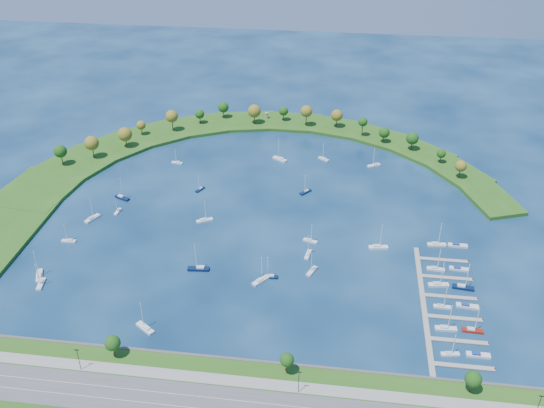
# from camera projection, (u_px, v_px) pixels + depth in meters

# --- Properties ---
(ground) EXTENTS (700.00, 700.00, 0.00)m
(ground) POSITION_uv_depth(u_px,v_px,m) (261.00, 215.00, 309.53)
(ground) COLOR #061D3C
(ground) RESTS_ON ground
(south_shoreline) EXTENTS (420.00, 43.10, 11.60)m
(south_shoreline) POSITION_uv_depth(u_px,v_px,m) (210.00, 402.00, 205.30)
(south_shoreline) COLOR #245316
(south_shoreline) RESTS_ON ground
(breakwater) EXTENTS (286.74, 247.64, 2.00)m
(breakwater) POSITION_uv_depth(u_px,v_px,m) (197.00, 165.00, 355.21)
(breakwater) COLOR #245316
(breakwater) RESTS_ON ground
(breakwater_trees) EXTENTS (238.83, 88.88, 14.62)m
(breakwater_trees) POSITION_uv_depth(u_px,v_px,m) (242.00, 126.00, 379.05)
(breakwater_trees) COLOR #382314
(breakwater_trees) RESTS_ON breakwater
(harbor_tower) EXTENTS (2.60, 2.60, 4.30)m
(harbor_tower) POSITION_uv_depth(u_px,v_px,m) (267.00, 115.00, 410.25)
(harbor_tower) COLOR gray
(harbor_tower) RESTS_ON breakwater
(dock_system) EXTENTS (24.28, 82.00, 1.60)m
(dock_system) POSITION_uv_depth(u_px,v_px,m) (441.00, 306.00, 248.48)
(dock_system) COLOR gray
(dock_system) RESTS_ON ground
(moored_boat_0) EXTENTS (6.50, 7.21, 11.18)m
(moored_boat_0) POSITION_uv_depth(u_px,v_px,m) (306.00, 191.00, 328.38)
(moored_boat_0) COLOR #091839
(moored_boat_0) RESTS_ON ground
(moored_boat_1) EXTENTS (8.27, 5.99, 12.04)m
(moored_boat_1) POSITION_uv_depth(u_px,v_px,m) (374.00, 165.00, 355.08)
(moored_boat_1) COLOR silver
(moored_boat_1) RESTS_ON ground
(moored_boat_2) EXTENTS (3.59, 8.35, 11.88)m
(moored_boat_2) POSITION_uv_depth(u_px,v_px,m) (41.00, 283.00, 260.48)
(moored_boat_2) COLOR silver
(moored_boat_2) RESTS_ON ground
(moored_boat_3) EXTENTS (6.21, 9.17, 13.21)m
(moored_boat_3) POSITION_uv_depth(u_px,v_px,m) (92.00, 218.00, 305.20)
(moored_boat_3) COLOR silver
(moored_boat_3) RESTS_ON ground
(moored_boat_4) EXTENTS (8.96, 7.41, 13.48)m
(moored_boat_4) POSITION_uv_depth(u_px,v_px,m) (145.00, 328.00, 236.75)
(moored_boat_4) COLOR silver
(moored_boat_4) RESTS_ON ground
(moored_boat_5) EXTENTS (6.14, 9.52, 13.63)m
(moored_boat_5) POSITION_uv_depth(u_px,v_px,m) (39.00, 275.00, 265.17)
(moored_boat_5) COLOR silver
(moored_boat_5) RESTS_ON ground
(moored_boat_6) EXTENTS (9.16, 5.72, 13.06)m
(moored_boat_6) POSITION_uv_depth(u_px,v_px,m) (122.00, 197.00, 322.93)
(moored_boat_6) COLOR #091839
(moored_boat_6) RESTS_ON ground
(moored_boat_7) EXTENTS (10.02, 3.62, 14.43)m
(moored_boat_7) POSITION_uv_depth(u_px,v_px,m) (199.00, 268.00, 269.45)
(moored_boat_7) COLOR #091839
(moored_boat_7) RESTS_ON ground
(moored_boat_8) EXTENTS (7.08, 5.98, 10.72)m
(moored_boat_8) POSITION_uv_depth(u_px,v_px,m) (324.00, 158.00, 362.25)
(moored_boat_8) COLOR silver
(moored_boat_8) RESTS_ON ground
(moored_boat_9) EXTENTS (4.97, 7.83, 11.19)m
(moored_boat_9) POSITION_uv_depth(u_px,v_px,m) (312.00, 270.00, 268.22)
(moored_boat_9) COLOR silver
(moored_boat_9) RESTS_ON ground
(moored_boat_10) EXTENTS (7.00, 2.86, 9.99)m
(moored_boat_10) POSITION_uv_depth(u_px,v_px,m) (177.00, 162.00, 358.17)
(moored_boat_10) COLOR silver
(moored_boat_10) RESTS_ON ground
(moored_boat_11) EXTENTS (7.74, 2.47, 11.26)m
(moored_boat_11) POSITION_uv_depth(u_px,v_px,m) (269.00, 276.00, 264.77)
(moored_boat_11) COLOR #091839
(moored_boat_11) RESTS_ON ground
(moored_boat_12) EXTENTS (9.51, 4.01, 13.55)m
(moored_boat_12) POSITION_uv_depth(u_px,v_px,m) (378.00, 247.00, 283.71)
(moored_boat_12) COLOR silver
(moored_boat_12) RESTS_ON ground
(moored_boat_13) EXTENTS (7.04, 2.16, 10.26)m
(moored_boat_13) POSITION_uv_depth(u_px,v_px,m) (69.00, 240.00, 288.41)
(moored_boat_13) COLOR silver
(moored_boat_13) RESTS_ON ground
(moored_boat_14) EXTENTS (7.33, 3.95, 10.37)m
(moored_boat_14) POSITION_uv_depth(u_px,v_px,m) (310.00, 240.00, 288.46)
(moored_boat_14) COLOR silver
(moored_boat_14) RESTS_ON ground
(moored_boat_15) EXTENTS (9.54, 7.37, 14.08)m
(moored_boat_15) POSITION_uv_depth(u_px,v_px,m) (280.00, 159.00, 361.75)
(moored_boat_15) COLOR silver
(moored_boat_15) RESTS_ON ground
(moored_boat_16) EXTENTS (7.49, 8.47, 13.04)m
(moored_boat_16) POSITION_uv_depth(u_px,v_px,m) (261.00, 280.00, 262.28)
(moored_boat_16) COLOR silver
(moored_boat_16) RESTS_ON ground
(moored_boat_17) EXTENTS (2.20, 6.47, 9.36)m
(moored_boat_17) POSITION_uv_depth(u_px,v_px,m) (118.00, 211.00, 311.32)
(moored_boat_17) COLOR silver
(moored_boat_17) RESTS_ON ground
(moored_boat_18) EXTENTS (3.24, 7.75, 11.04)m
(moored_boat_18) POSITION_uv_depth(u_px,v_px,m) (308.00, 254.00, 278.84)
(moored_boat_18) COLOR silver
(moored_boat_18) RESTS_ON ground
(moored_boat_19) EXTENTS (8.66, 6.29, 12.62)m
(moored_boat_19) POSITION_uv_depth(u_px,v_px,m) (204.00, 220.00, 303.77)
(moored_boat_19) COLOR silver
(moored_boat_19) RESTS_ON ground
(moored_boat_20) EXTENTS (4.63, 6.74, 9.72)m
(moored_boat_20) POSITION_uv_depth(u_px,v_px,m) (200.00, 189.00, 330.85)
(moored_boat_20) COLOR #091839
(moored_boat_20) RESTS_ON ground
(docked_boat_0) EXTENTS (7.27, 3.01, 10.37)m
(docked_boat_0) POSITION_uv_depth(u_px,v_px,m) (450.00, 353.00, 225.01)
(docked_boat_0) COLOR silver
(docked_boat_0) RESTS_ON ground
(docked_boat_1) EXTENTS (8.97, 2.55, 1.83)m
(docked_boat_1) POSITION_uv_depth(u_px,v_px,m) (478.00, 355.00, 224.58)
(docked_boat_1) COLOR silver
(docked_boat_1) RESTS_ON ground
(docked_boat_2) EXTENTS (8.74, 2.81, 12.70)m
(docked_boat_2) POSITION_uv_depth(u_px,v_px,m) (446.00, 328.00, 236.63)
(docked_boat_2) COLOR silver
(docked_boat_2) RESTS_ON ground
(docked_boat_3) EXTENTS (8.39, 2.68, 12.20)m
(docked_boat_3) POSITION_uv_depth(u_px,v_px,m) (473.00, 330.00, 235.72)
(docked_boat_3) COLOR maroon
(docked_boat_3) RESTS_ON ground
(docked_boat_4) EXTENTS (7.19, 2.16, 10.51)m
(docked_boat_4) POSITION_uv_depth(u_px,v_px,m) (442.00, 306.00, 247.77)
(docked_boat_4) COLOR silver
(docked_boat_4) RESTS_ON ground
(docked_boat_5) EXTENTS (9.44, 3.38, 1.89)m
(docked_boat_5) POSITION_uv_depth(u_px,v_px,m) (467.00, 306.00, 248.11)
(docked_boat_5) COLOR silver
(docked_boat_5) RESTS_ON ground
(docked_boat_6) EXTENTS (9.22, 3.78, 13.16)m
(docked_boat_6) POSITION_uv_depth(u_px,v_px,m) (438.00, 284.00, 259.85)
(docked_boat_6) COLOR silver
(docked_boat_6) RESTS_ON ground
(docked_boat_7) EXTENTS (9.49, 3.59, 13.61)m
(docked_boat_7) POSITION_uv_depth(u_px,v_px,m) (463.00, 287.00, 258.29)
(docked_boat_7) COLOR #091839
(docked_boat_7) RESTS_ON ground
(docked_boat_8) EXTENTS (8.11, 2.63, 11.78)m
(docked_boat_8) POSITION_uv_depth(u_px,v_px,m) (436.00, 268.00, 269.45)
(docked_boat_8) COLOR silver
(docked_boat_8) RESTS_ON ground
(docked_boat_9) EXTENTS (8.77, 2.96, 1.76)m
(docked_boat_9) POSITION_uv_depth(u_px,v_px,m) (459.00, 269.00, 269.61)
(docked_boat_9) COLOR silver
(docked_boat_9) RESTS_ON ground
(docked_boat_10) EXTENTS (9.04, 3.33, 13.00)m
(docked_boat_10) POSITION_uv_depth(u_px,v_px,m) (437.00, 244.00, 285.58)
(docked_boat_10) COLOR silver
(docked_boat_10) RESTS_ON ground
(docked_boat_11) EXTENTS (9.18, 2.61, 1.87)m
(docked_boat_11) POSITION_uv_depth(u_px,v_px,m) (457.00, 245.00, 285.11)
(docked_boat_11) COLOR silver
(docked_boat_11) RESTS_ON ground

